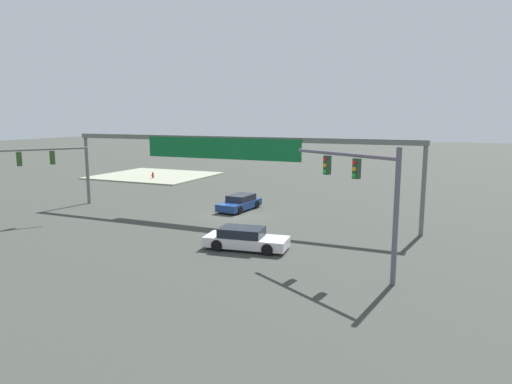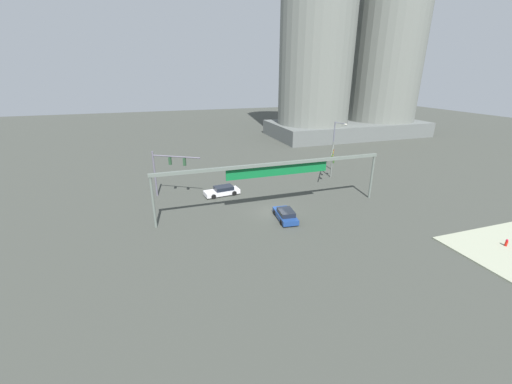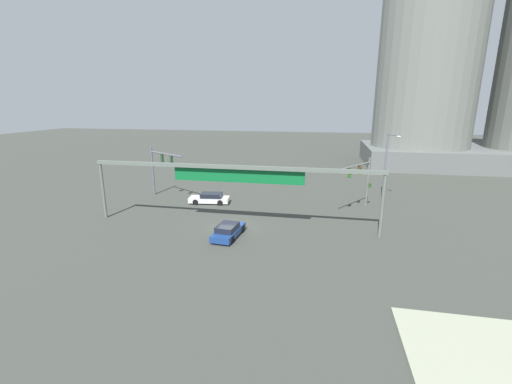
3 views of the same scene
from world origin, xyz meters
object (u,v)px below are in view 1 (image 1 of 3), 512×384
at_px(traffic_signal_near_corner, 15,168).
at_px(fire_hydrant_on_curb, 153,175).
at_px(sedan_car_approaching, 245,239).
at_px(traffic_signal_opposite_side, 366,186).
at_px(sedan_car_waiting_far, 240,203).

bearing_deg(traffic_signal_near_corner, fire_hydrant_on_curb, 46.83).
height_order(traffic_signal_near_corner, fire_hydrant_on_curb, traffic_signal_near_corner).
bearing_deg(sedan_car_approaching, traffic_signal_opposite_side, -19.32).
xyz_separation_m(traffic_signal_near_corner, fire_hydrant_on_curb, (5.28, -22.48, -3.37)).
bearing_deg(fire_hydrant_on_curb, traffic_signal_opposite_side, 141.30).
height_order(traffic_signal_opposite_side, fire_hydrant_on_curb, traffic_signal_opposite_side).
distance_m(sedan_car_approaching, sedan_car_waiting_far, 10.85).
bearing_deg(sedan_car_approaching, sedan_car_waiting_far, 110.26).
height_order(traffic_signal_near_corner, sedan_car_waiting_far, traffic_signal_near_corner).
xyz_separation_m(traffic_signal_near_corner, sedan_car_waiting_far, (-11.90, -10.41, -3.28)).
bearing_deg(sedan_car_approaching, traffic_signal_near_corner, 175.57).
bearing_deg(traffic_signal_near_corner, traffic_signal_opposite_side, -58.13).
bearing_deg(sedan_car_waiting_far, fire_hydrant_on_curb, -119.47).
bearing_deg(traffic_signal_near_corner, sedan_car_waiting_far, -15.20).
relative_size(sedan_car_approaching, sedan_car_waiting_far, 1.09).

